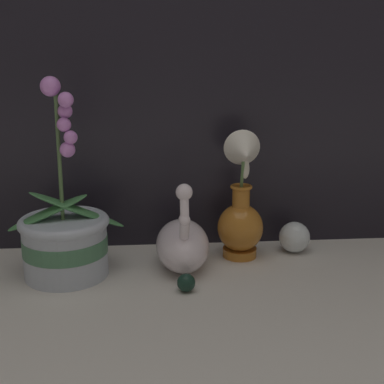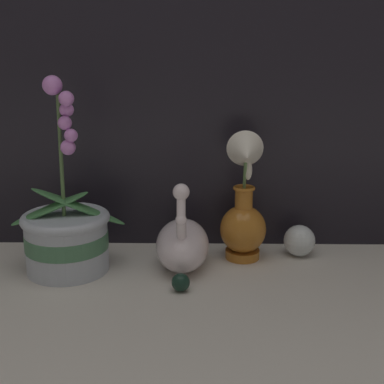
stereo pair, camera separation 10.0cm
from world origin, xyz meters
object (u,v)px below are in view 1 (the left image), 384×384
orchid_potted_plant (65,238)px  swan_figurine (183,243)px  glass_sphere (294,237)px  blue_vase (241,211)px

orchid_potted_plant → swan_figurine: size_ratio=2.01×
swan_figurine → glass_sphere: (0.27, 0.07, -0.02)m
orchid_potted_plant → swan_figurine: 0.25m
orchid_potted_plant → glass_sphere: 0.52m
orchid_potted_plant → blue_vase: (0.38, 0.07, 0.03)m
swan_figurine → glass_sphere: swan_figurine is taller
orchid_potted_plant → blue_vase: orchid_potted_plant is taller
orchid_potted_plant → swan_figurine: (0.25, 0.02, -0.02)m
blue_vase → glass_sphere: blue_vase is taller
orchid_potted_plant → glass_sphere: bearing=9.8°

